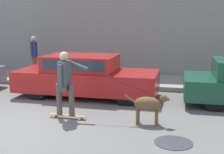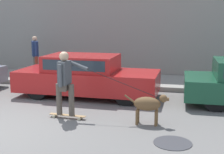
% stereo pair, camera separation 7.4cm
% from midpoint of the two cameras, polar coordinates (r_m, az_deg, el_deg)
% --- Properties ---
extents(back_wall, '(32.00, 0.30, 4.58)m').
position_cam_midpoint_polar(back_wall, '(13.38, -4.56, 10.16)').
color(back_wall, gray).
rests_on(back_wall, ground_plane).
extents(sidewalk_curb, '(30.00, 2.38, 0.16)m').
position_cam_midpoint_polar(sidewalk_curb, '(12.32, -6.27, -0.28)').
color(sidewalk_curb, gray).
rests_on(sidewalk_curb, ground_plane).
extents(parked_car_1, '(4.41, 1.78, 1.30)m').
position_cam_midpoint_polar(parked_car_1, '(9.72, -4.52, 0.07)').
color(parked_car_1, black).
rests_on(parked_car_1, ground_plane).
extents(dog, '(1.03, 0.33, 0.73)m').
position_cam_midpoint_polar(dog, '(7.21, 6.94, -5.00)').
color(dog, brown).
rests_on(dog, ground_plane).
extents(skateboarder, '(2.79, 0.57, 1.64)m').
position_cam_midpoint_polar(skateboarder, '(7.57, -8.27, -0.65)').
color(skateboarder, beige).
rests_on(skateboarder, ground_plane).
extents(pedestrian_with_bag, '(0.48, 0.65, 1.57)m').
position_cam_midpoint_polar(pedestrian_with_bag, '(12.50, -13.67, 4.00)').
color(pedestrian_with_bag, brown).
rests_on(pedestrian_with_bag, sidewalk_curb).
extents(manhole_cover, '(0.76, 0.76, 0.01)m').
position_cam_midpoint_polar(manhole_cover, '(6.39, 11.36, -11.73)').
color(manhole_cover, '#38383D').
rests_on(manhole_cover, ground_plane).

